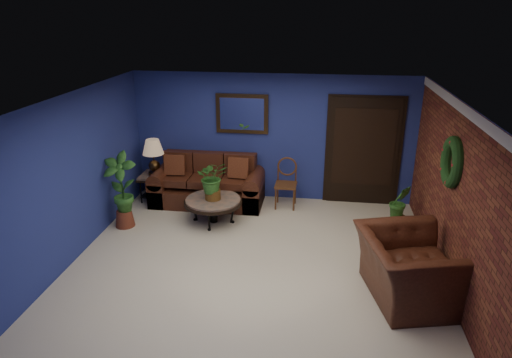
# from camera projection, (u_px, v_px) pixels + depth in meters

# --- Properties ---
(floor) EXTENTS (5.50, 5.50, 0.00)m
(floor) POSITION_uv_depth(u_px,v_px,m) (255.00, 259.00, 7.07)
(floor) COLOR beige
(floor) RESTS_ON ground
(wall_back) EXTENTS (5.50, 0.04, 2.50)m
(wall_back) POSITION_uv_depth(u_px,v_px,m) (273.00, 138.00, 8.93)
(wall_back) COLOR navy
(wall_back) RESTS_ON ground
(wall_left) EXTENTS (0.04, 5.00, 2.50)m
(wall_left) POSITION_uv_depth(u_px,v_px,m) (77.00, 175.00, 6.98)
(wall_left) COLOR navy
(wall_left) RESTS_ON ground
(wall_right_brick) EXTENTS (0.04, 5.00, 2.50)m
(wall_right_brick) POSITION_uv_depth(u_px,v_px,m) (453.00, 194.00, 6.26)
(wall_right_brick) COLOR brown
(wall_right_brick) RESTS_ON ground
(ceiling) EXTENTS (5.50, 5.00, 0.02)m
(ceiling) POSITION_uv_depth(u_px,v_px,m) (255.00, 99.00, 6.18)
(ceiling) COLOR silver
(ceiling) RESTS_ON wall_back
(crown_molding) EXTENTS (0.03, 5.00, 0.14)m
(crown_molding) POSITION_uv_depth(u_px,v_px,m) (464.00, 110.00, 5.85)
(crown_molding) COLOR white
(crown_molding) RESTS_ON wall_right_brick
(wall_mirror) EXTENTS (1.02, 0.06, 0.77)m
(wall_mirror) POSITION_uv_depth(u_px,v_px,m) (242.00, 114.00, 8.81)
(wall_mirror) COLOR #442D16
(wall_mirror) RESTS_ON wall_back
(closet_door) EXTENTS (1.44, 0.06, 2.18)m
(closet_door) POSITION_uv_depth(u_px,v_px,m) (363.00, 152.00, 8.75)
(closet_door) COLOR black
(closet_door) RESTS_ON wall_back
(wreath) EXTENTS (0.16, 0.72, 0.72)m
(wreath) POSITION_uv_depth(u_px,v_px,m) (452.00, 162.00, 6.16)
(wreath) COLOR black
(wreath) RESTS_ON wall_right_brick
(sofa) EXTENTS (2.16, 0.93, 0.97)m
(sofa) POSITION_uv_depth(u_px,v_px,m) (208.00, 187.00, 9.04)
(sofa) COLOR #4B2215
(sofa) RESTS_ON ground
(coffee_table) EXTENTS (1.04, 1.04, 0.45)m
(coffee_table) POSITION_uv_depth(u_px,v_px,m) (213.00, 202.00, 8.16)
(coffee_table) COLOR #4A4541
(coffee_table) RESTS_ON ground
(end_table) EXTENTS (0.59, 0.59, 0.54)m
(end_table) POSITION_uv_depth(u_px,v_px,m) (156.00, 180.00, 9.12)
(end_table) COLOR #4A4541
(end_table) RESTS_ON ground
(table_lamp) EXTENTS (0.42, 0.42, 0.69)m
(table_lamp) POSITION_uv_depth(u_px,v_px,m) (153.00, 153.00, 8.91)
(table_lamp) COLOR #442D16
(table_lamp) RESTS_ON end_table
(side_chair) EXTENTS (0.42, 0.42, 0.96)m
(side_chair) POSITION_uv_depth(u_px,v_px,m) (286.00, 179.00, 8.80)
(side_chair) COLOR #543118
(side_chair) RESTS_ON ground
(armchair) EXTENTS (1.47, 1.60, 0.88)m
(armchair) POSITION_uv_depth(u_px,v_px,m) (409.00, 268.00, 6.00)
(armchair) COLOR #4B2215
(armchair) RESTS_ON ground
(coffee_plant) EXTENTS (0.66, 0.62, 0.72)m
(coffee_plant) POSITION_uv_depth(u_px,v_px,m) (212.00, 178.00, 8.00)
(coffee_plant) COLOR brown
(coffee_plant) RESTS_ON coffee_table
(floor_plant) EXTENTS (0.41, 0.36, 0.80)m
(floor_plant) POSITION_uv_depth(u_px,v_px,m) (399.00, 205.00, 7.98)
(floor_plant) COLOR brown
(floor_plant) RESTS_ON ground
(tall_plant) EXTENTS (0.61, 0.43, 1.36)m
(tall_plant) POSITION_uv_depth(u_px,v_px,m) (121.00, 188.00, 7.88)
(tall_plant) COLOR brown
(tall_plant) RESTS_ON ground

